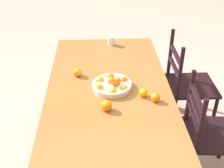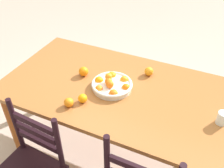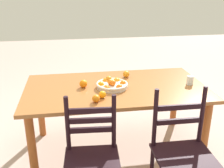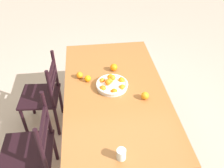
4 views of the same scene
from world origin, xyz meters
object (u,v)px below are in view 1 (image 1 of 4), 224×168
chair_by_cabinet (208,134)px  drinking_glass (111,41)px  chair_near_window (187,85)px  orange_loose_1 (77,72)px  fruit_bowl (112,85)px  orange_loose_0 (143,93)px  dining_table (109,95)px  orange_loose_3 (155,97)px  orange_loose_2 (107,106)px

chair_by_cabinet → drinking_glass: size_ratio=10.19×
chair_near_window → chair_by_cabinet: size_ratio=1.03×
chair_near_window → orange_loose_1: size_ratio=13.04×
orange_loose_1 → fruit_bowl: bearing=54.1°
fruit_bowl → drinking_glass: bearing=177.8°
chair_near_window → chair_by_cabinet: 0.73m
chair_near_window → orange_loose_0: (0.58, -0.54, 0.32)m
dining_table → drinking_glass: drinking_glass is taller
fruit_bowl → orange_loose_1: 0.35m
orange_loose_0 → chair_by_cabinet: bearing=73.7°
chair_near_window → orange_loose_3: chair_near_window is taller
orange_loose_3 → dining_table: bearing=-124.7°
orange_loose_3 → drinking_glass: 1.04m
orange_loose_2 → orange_loose_3: orange_loose_2 is taller
orange_loose_2 → drinking_glass: bearing=175.5°
drinking_glass → chair_by_cabinet: bearing=33.1°
chair_by_cabinet → dining_table: bearing=71.6°
orange_loose_1 → orange_loose_3: 0.72m
chair_by_cabinet → orange_loose_2: size_ratio=11.69×
chair_near_window → chair_by_cabinet: chair_near_window is taller
dining_table → chair_near_window: chair_near_window is taller
orange_loose_3 → drinking_glass: (-1.00, -0.28, 0.01)m
drinking_glass → fruit_bowl: bearing=-2.2°
chair_by_cabinet → orange_loose_1: bearing=69.0°
chair_by_cabinet → orange_loose_0: (-0.15, -0.50, 0.31)m
chair_near_window → orange_loose_3: bearing=144.9°
orange_loose_2 → orange_loose_1: bearing=-154.7°
orange_loose_3 → orange_loose_1: bearing=-123.6°
orange_loose_0 → orange_loose_2: bearing=-61.5°
orange_loose_3 → drinking_glass: bearing=-164.3°
chair_by_cabinet → orange_loose_1: size_ratio=12.67×
dining_table → chair_by_cabinet: bearing=67.5°
orange_loose_2 → fruit_bowl: bearing=169.1°
dining_table → fruit_bowl: size_ratio=5.73×
orange_loose_0 → orange_loose_1: (-0.33, -0.52, 0.00)m
orange_loose_1 → orange_loose_2: size_ratio=0.92×
dining_table → chair_near_window: 0.92m
chair_near_window → orange_loose_0: 0.86m
chair_by_cabinet → orange_loose_2: (0.01, -0.79, 0.32)m
dining_table → orange_loose_1: bearing=-122.1°
orange_loose_0 → orange_loose_2: (0.16, -0.29, 0.01)m
dining_table → orange_loose_1: size_ratio=25.02×
orange_loose_3 → orange_loose_0: bearing=-129.9°
chair_by_cabinet → orange_loose_0: 0.61m
chair_by_cabinet → orange_loose_3: size_ratio=13.46×
dining_table → chair_by_cabinet: chair_by_cabinet is taller
orange_loose_1 → orange_loose_0: bearing=57.5°
chair_near_window → drinking_glass: size_ratio=10.49×
dining_table → orange_loose_0: bearing=57.0°
fruit_bowl → orange_loose_3: (0.19, 0.31, 0.00)m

